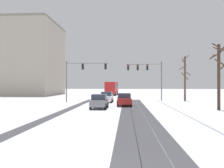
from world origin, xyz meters
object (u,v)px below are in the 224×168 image
object	(u,v)px
car_red_second	(124,100)
bus_oncoming	(112,87)
car_white_lead	(107,97)
car_grey_third	(99,101)
traffic_signal_near_left	(81,72)
office_building_far_left_block	(6,59)
bare_tree_sidewalk_mid	(219,73)
traffic_signal_near_right	(147,72)
bare_tree_sidewalk_far	(185,77)

from	to	relation	value
car_red_second	bus_oncoming	world-z (taller)	bus_oncoming
car_white_lead	bus_oncoming	bearing A→B (deg)	91.63
car_grey_third	car_white_lead	bearing A→B (deg)	89.59
car_red_second	car_grey_third	xyz separation A→B (m)	(-2.77, -3.68, 0.00)
traffic_signal_near_left	car_red_second	distance (m)	10.82
car_red_second	office_building_far_left_block	bearing A→B (deg)	133.51
car_white_lead	office_building_far_left_block	distance (m)	40.70
bare_tree_sidewalk_mid	car_white_lead	bearing A→B (deg)	139.11
traffic_signal_near_right	car_red_second	bearing A→B (deg)	-111.21
car_white_lead	car_red_second	world-z (taller)	same
traffic_signal_near_left	car_red_second	size ratio (longest dim) A/B	1.60
bare_tree_sidewalk_mid	car_grey_third	bearing A→B (deg)	175.54
car_red_second	office_building_far_left_block	size ratio (longest dim) A/B	0.15
traffic_signal_near_right	traffic_signal_near_left	world-z (taller)	same
bus_oncoming	traffic_signal_near_left	bearing A→B (deg)	-97.56
traffic_signal_near_right	bus_oncoming	bearing A→B (deg)	106.98
bus_oncoming	bare_tree_sidewalk_mid	size ratio (longest dim) A/B	1.56
car_red_second	office_building_far_left_block	distance (m)	47.01
bare_tree_sidewalk_mid	bare_tree_sidewalk_far	size ratio (longest dim) A/B	0.93
car_grey_third	car_red_second	bearing A→B (deg)	53.10
traffic_signal_near_left	office_building_far_left_block	size ratio (longest dim) A/B	0.24
bus_oncoming	car_red_second	bearing A→B (deg)	-84.07
bare_tree_sidewalk_far	office_building_far_left_block	world-z (taller)	office_building_far_left_block
car_grey_third	bare_tree_sidewalk_mid	size ratio (longest dim) A/B	0.58
traffic_signal_near_right	car_grey_third	world-z (taller)	traffic_signal_near_right
car_red_second	bus_oncoming	xyz separation A→B (m)	(-3.46, 33.31, 1.18)
bus_oncoming	bare_tree_sidewalk_far	bearing A→B (deg)	-60.46
car_grey_third	bare_tree_sidewalk_far	distance (m)	18.71
traffic_signal_near_right	traffic_signal_near_left	bearing A→B (deg)	-167.88
car_red_second	bare_tree_sidewalk_mid	world-z (taller)	bare_tree_sidewalk_mid
car_red_second	bare_tree_sidewalk_far	size ratio (longest dim) A/B	0.55
traffic_signal_near_left	office_building_far_left_block	world-z (taller)	office_building_far_left_block
car_red_second	traffic_signal_near_left	bearing A→B (deg)	133.01
traffic_signal_near_left	office_building_far_left_block	bearing A→B (deg)	133.65
traffic_signal_near_left	bare_tree_sidewalk_mid	xyz separation A→B (m)	(17.04, -12.08, -0.69)
bare_tree_sidewalk_far	office_building_far_left_block	xyz separation A→B (m)	(-41.71, 23.77, 5.61)
car_grey_third	bare_tree_sidewalk_mid	xyz separation A→B (m)	(12.91, -1.01, 3.16)
traffic_signal_near_left	office_building_far_left_block	distance (m)	36.41
car_red_second	bare_tree_sidewalk_far	world-z (taller)	bare_tree_sidewalk_far
car_grey_third	bus_oncoming	xyz separation A→B (m)	(-0.69, 36.99, 1.18)
car_red_second	bare_tree_sidewalk_far	distance (m)	14.22
traffic_signal_near_right	car_grey_third	distance (m)	15.39
traffic_signal_near_right	car_red_second	distance (m)	11.11
traffic_signal_near_left	bus_oncoming	size ratio (longest dim) A/B	0.60
bus_oncoming	traffic_signal_near_right	bearing A→B (deg)	-73.02
office_building_far_left_block	traffic_signal_near_right	bearing A→B (deg)	-33.82
traffic_signal_near_right	traffic_signal_near_left	size ratio (longest dim) A/B	0.97
car_red_second	bus_oncoming	size ratio (longest dim) A/B	0.38
car_grey_third	bare_tree_sidewalk_mid	bearing A→B (deg)	-4.46
car_red_second	bare_tree_sidewalk_far	xyz separation A→B (m)	(9.90, 9.73, 3.08)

